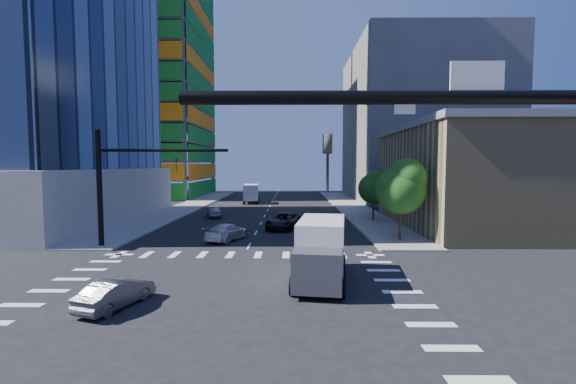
{
  "coord_description": "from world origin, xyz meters",
  "views": [
    {
      "loc": [
        3.39,
        -18.1,
        6.41
      ],
      "look_at": [
        3.15,
        8.0,
        4.59
      ],
      "focal_mm": 24.0,
      "sensor_mm": 36.0,
      "label": 1
    }
  ],
  "objects": [
    {
      "name": "ground",
      "position": [
        0.0,
        0.0,
        0.0
      ],
      "size": [
        160.0,
        160.0,
        0.0
      ],
      "primitive_type": "plane",
      "color": "black",
      "rests_on": "ground"
    },
    {
      "name": "road_markings",
      "position": [
        0.0,
        0.0,
        0.01
      ],
      "size": [
        20.0,
        20.0,
        0.01
      ],
      "primitive_type": "cube",
      "color": "silver",
      "rests_on": "ground"
    },
    {
      "name": "sidewalk_ne",
      "position": [
        12.5,
        40.0,
        0.07
      ],
      "size": [
        5.0,
        60.0,
        0.15
      ],
      "primitive_type": "cube",
      "color": "gray",
      "rests_on": "ground"
    },
    {
      "name": "sidewalk_nw",
      "position": [
        -12.5,
        40.0,
        0.07
      ],
      "size": [
        5.0,
        60.0,
        0.15
      ],
      "primitive_type": "cube",
      "color": "gray",
      "rests_on": "ground"
    },
    {
      "name": "construction_building",
      "position": [
        -27.41,
        61.93,
        24.61
      ],
      "size": [
        25.16,
        34.5,
        70.6
      ],
      "color": "slate",
      "rests_on": "ground"
    },
    {
      "name": "commercial_building",
      "position": [
        25.0,
        22.0,
        5.31
      ],
      "size": [
        20.5,
        22.5,
        10.6
      ],
      "color": "#9E8B5C",
      "rests_on": "ground"
    },
    {
      "name": "bg_building_ne",
      "position": [
        27.0,
        55.0,
        14.0
      ],
      "size": [
        24.0,
        30.0,
        28.0
      ],
      "primitive_type": "cube",
      "color": "#5F5B55",
      "rests_on": "ground"
    },
    {
      "name": "signal_mast_nw",
      "position": [
        -10.0,
        11.5,
        5.49
      ],
      "size": [
        10.2,
        0.4,
        9.0
      ],
      "color": "black",
      "rests_on": "sidewalk_nw"
    },
    {
      "name": "tree_south",
      "position": [
        12.63,
        13.9,
        4.69
      ],
      "size": [
        4.16,
        4.16,
        6.82
      ],
      "color": "#382316",
      "rests_on": "sidewalk_ne"
    },
    {
      "name": "tree_north",
      "position": [
        12.93,
        25.9,
        3.99
      ],
      "size": [
        3.54,
        3.52,
        5.78
      ],
      "color": "#382316",
      "rests_on": "sidewalk_ne"
    },
    {
      "name": "car_nb_far",
      "position": [
        2.62,
        20.45,
        0.8
      ],
      "size": [
        4.06,
        6.26,
        1.6
      ],
      "primitive_type": "imported",
      "rotation": [
        0.0,
        0.0,
        -0.26
      ],
      "color": "black",
      "rests_on": "ground"
    },
    {
      "name": "car_sb_near",
      "position": [
        -2.12,
        14.41,
        0.72
      ],
      "size": [
        3.72,
        5.34,
        1.43
      ],
      "primitive_type": "imported",
      "rotation": [
        0.0,
        0.0,
        2.76
      ],
      "color": "silver",
      "rests_on": "ground"
    },
    {
      "name": "car_sb_mid",
      "position": [
        -6.19,
        29.05,
        0.69
      ],
      "size": [
        2.77,
        4.33,
        1.37
      ],
      "primitive_type": "imported",
      "rotation": [
        0.0,
        0.0,
        3.45
      ],
      "color": "#A7AAAF",
      "rests_on": "ground"
    },
    {
      "name": "car_sb_cross",
      "position": [
        -4.54,
        -1.17,
        0.63
      ],
      "size": [
        2.49,
        4.07,
        1.27
      ],
      "primitive_type": "imported",
      "rotation": [
        0.0,
        0.0,
        2.82
      ],
      "color": "#55555A",
      "rests_on": "ground"
    },
    {
      "name": "box_truck_near",
      "position": [
        4.98,
        2.65,
        1.47
      ],
      "size": [
        3.55,
        6.66,
        3.33
      ],
      "rotation": [
        0.0,
        0.0,
        -0.14
      ],
      "color": "black",
      "rests_on": "ground"
    },
    {
      "name": "box_truck_far",
      "position": [
        -3.51,
        47.24,
        1.41
      ],
      "size": [
        3.05,
        6.24,
        3.18
      ],
      "rotation": [
        0.0,
        0.0,
        3.22
      ],
      "color": "black",
      "rests_on": "ground"
    }
  ]
}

